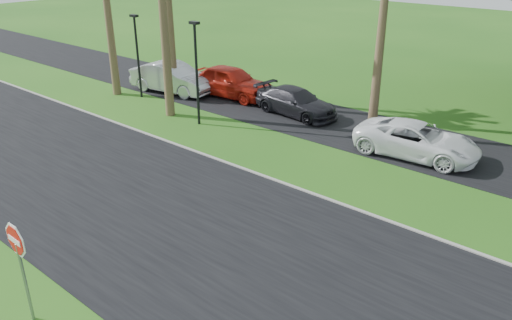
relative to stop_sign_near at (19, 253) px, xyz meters
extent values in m
plane|color=#215615|center=(-0.50, 3.00, -1.77)|extent=(120.00, 120.00, 0.00)
cube|color=black|center=(-0.50, 5.00, -1.76)|extent=(120.00, 8.00, 0.02)
cube|color=black|center=(-0.50, 15.50, -1.76)|extent=(120.00, 5.00, 0.02)
cube|color=gray|center=(-0.50, 9.05, -1.74)|extent=(120.00, 0.12, 0.06)
cylinder|color=gray|center=(0.00, 0.00, -0.77)|extent=(0.07, 0.07, 2.00)
cylinder|color=white|center=(0.00, 0.00, 0.33)|extent=(1.05, 0.02, 1.05)
cylinder|color=red|center=(0.00, 0.00, 0.33)|extent=(0.90, 0.02, 0.90)
cube|color=white|center=(0.00, 0.00, 0.33)|extent=(0.50, 0.02, 0.12)
cone|color=brown|center=(-11.00, 14.00, 2.73)|extent=(0.44, 0.44, 9.00)
cone|color=brown|center=(-0.50, 17.00, 2.98)|extent=(0.44, 0.44, 9.50)
cylinder|color=black|center=(-12.00, 12.50, 0.33)|extent=(0.12, 0.12, 4.20)
cube|color=black|center=(-12.00, 12.50, 2.51)|extent=(0.45, 0.25, 0.12)
cylinder|color=black|center=(-6.50, 11.50, 0.48)|extent=(0.12, 0.12, 4.50)
cube|color=black|center=(-6.50, 11.50, 2.81)|extent=(0.45, 0.25, 0.12)
imported|color=#ACAEB3|center=(-11.33, 14.20, -0.96)|extent=(5.16, 2.44, 1.63)
imported|color=#A81A0E|center=(-8.30, 15.65, -0.94)|extent=(4.99, 2.28, 1.66)
imported|color=black|center=(-3.84, 15.45, -1.14)|extent=(4.52, 2.15, 1.27)
imported|color=white|center=(2.75, 14.34, -1.11)|extent=(4.96, 2.63, 1.33)
camera|label=1|loc=(9.54, -3.55, 6.10)|focal=35.00mm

